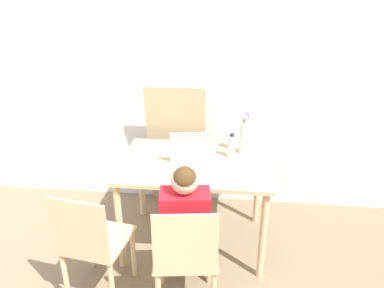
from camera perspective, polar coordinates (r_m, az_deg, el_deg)
The scene contains 9 objects.
wall_back at distance 3.38m, azimuth -2.32°, elevation 10.65°, with size 6.40×0.05×2.50m.
dining_table at distance 2.89m, azimuth 0.43°, elevation -4.37°, with size 1.14×0.79×0.75m.
chair_occupied at distance 2.43m, azimuth -1.01°, elevation -16.82°, with size 0.45×0.45×0.84m.
chair_spare at distance 2.61m, azimuth -14.92°, elevation -14.45°, with size 0.46×0.46×0.84m.
person_seated at distance 2.40m, azimuth -1.07°, elevation -11.37°, with size 0.36×0.46×1.04m.
laptop at distance 2.75m, azimuth -0.17°, elevation -2.37°, with size 0.34×0.30×0.26m.
flower_vase at distance 2.95m, azimuth 8.08°, elevation 1.54°, with size 0.08×0.08×0.36m.
water_bottle at distance 2.90m, azimuth 6.04°, elevation -0.34°, with size 0.06×0.06×0.19m.
cardboard_panel at distance 3.45m, azimuth -2.37°, elevation -0.55°, with size 0.53×0.18×1.19m.
Camera 1 is at (0.49, -1.02, 2.03)m, focal length 35.00 mm.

